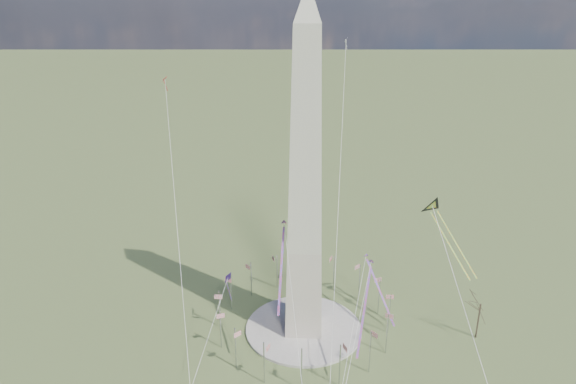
{
  "coord_description": "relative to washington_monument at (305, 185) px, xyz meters",
  "views": [
    {
      "loc": [
        2.01,
        -133.72,
        96.86
      ],
      "look_at": [
        -4.86,
        0.0,
        45.74
      ],
      "focal_mm": 32.0,
      "sensor_mm": 36.0,
      "label": 1
    }
  ],
  "objects": [
    {
      "name": "washington_monument",
      "position": [
        0.0,
        0.0,
        0.0
      ],
      "size": [
        15.56,
        15.56,
        100.0
      ],
      "color": "#BEB79F",
      "rests_on": "plaza"
    },
    {
      "name": "kite_delta_black",
      "position": [
        37.79,
        6.58,
        -9.5
      ],
      "size": [
        14.46,
        21.41,
        17.9
      ],
      "rotation": [
        0.0,
        0.0,
        3.61
      ],
      "color": "black",
      "rests_on": "ground"
    },
    {
      "name": "plaza",
      "position": [
        0.0,
        0.0,
        -47.55
      ],
      "size": [
        36.0,
        36.0,
        0.8
      ],
      "primitive_type": "cylinder",
      "color": "#BAB1AA",
      "rests_on": "ground"
    },
    {
      "name": "kite_small_white",
      "position": [
        12.17,
        42.71,
        35.22
      ],
      "size": [
        1.29,
        1.88,
        3.96
      ],
      "rotation": [
        0.0,
        0.0,
        2.47
      ],
      "color": "silver",
      "rests_on": "ground"
    },
    {
      "name": "kite_small_red",
      "position": [
        -45.35,
        28.35,
        24.1
      ],
      "size": [
        1.46,
        2.22,
        4.79
      ],
      "rotation": [
        0.0,
        0.0,
        2.57
      ],
      "color": "red",
      "rests_on": "ground"
    },
    {
      "name": "tree_near",
      "position": [
        52.35,
        -1.19,
        -35.35
      ],
      "size": [
        10.1,
        10.1,
        17.67
      ],
      "color": "#493B2C",
      "rests_on": "ground"
    },
    {
      "name": "kite_streamer_right",
      "position": [
        21.98,
        5.87,
        -33.04
      ],
      "size": [
        8.57,
        19.67,
        14.15
      ],
      "rotation": [
        0.0,
        0.0,
        3.51
      ],
      "color": "red",
      "rests_on": "ground"
    },
    {
      "name": "kite_diamond_purple",
      "position": [
        -22.65,
        -1.41,
        -30.27
      ],
      "size": [
        1.99,
        3.34,
        10.31
      ],
      "rotation": [
        0.0,
        0.0,
        2.89
      ],
      "color": "navy",
      "rests_on": "ground"
    },
    {
      "name": "kite_streamer_left",
      "position": [
        17.57,
        -9.62,
        -28.06
      ],
      "size": [
        6.63,
        24.12,
        16.76
      ],
      "rotation": [
        0.0,
        0.0,
        2.93
      ],
      "color": "red",
      "rests_on": "ground"
    },
    {
      "name": "ground",
      "position": [
        0.0,
        0.0,
        -47.95
      ],
      "size": [
        2000.0,
        2000.0,
        0.0
      ],
      "primitive_type": "plane",
      "color": "#4C552A",
      "rests_on": "ground"
    },
    {
      "name": "kite_streamer_mid",
      "position": [
        -6.13,
        -6.81,
        -17.53
      ],
      "size": [
        2.27,
        24.34,
        16.73
      ],
      "rotation": [
        0.0,
        0.0,
        3.14
      ],
      "color": "red",
      "rests_on": "ground"
    },
    {
      "name": "flagpole_ring",
      "position": [
        -0.0,
        -0.0,
        -40.68
      ],
      "size": [
        54.4,
        54.4,
        13.0
      ],
      "color": "#B9BCC0",
      "rests_on": "ground"
    }
  ]
}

